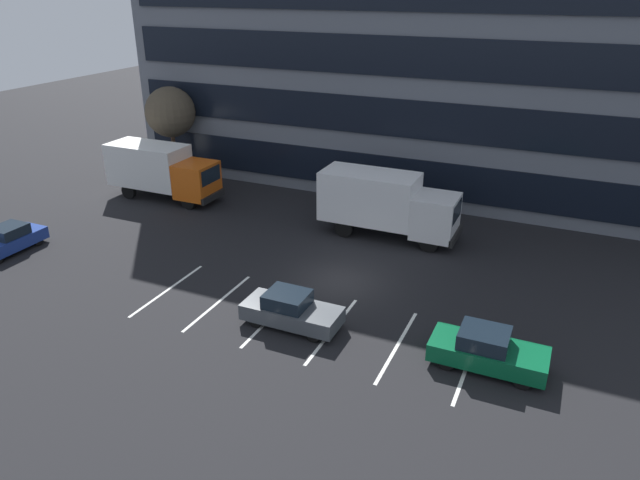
% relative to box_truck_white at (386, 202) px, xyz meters
% --- Properties ---
extents(ground_plane, '(120.00, 120.00, 0.00)m').
position_rel_box_truck_white_xyz_m(ground_plane, '(-0.25, -6.06, -2.02)').
color(ground_plane, black).
extents(office_building, '(40.83, 13.72, 18.00)m').
position_rel_box_truck_white_xyz_m(office_building, '(-0.25, 11.89, 6.98)').
color(office_building, slate).
rests_on(office_building, ground_plane).
extents(lot_markings, '(14.14, 5.40, 0.01)m').
position_rel_box_truck_white_xyz_m(lot_markings, '(-0.25, -10.24, -2.02)').
color(lot_markings, silver).
rests_on(lot_markings, ground_plane).
extents(box_truck_white, '(7.75, 2.57, 3.59)m').
position_rel_box_truck_white_xyz_m(box_truck_white, '(0.00, 0.00, 0.00)').
color(box_truck_white, white).
rests_on(box_truck_white, ground_plane).
extents(box_truck_orange, '(7.59, 2.51, 3.52)m').
position_rel_box_truck_white_xyz_m(box_truck_orange, '(-15.38, -0.02, -0.04)').
color(box_truck_orange, '#D85914').
rests_on(box_truck_orange, ground_plane).
extents(sedan_charcoal, '(4.15, 1.74, 1.49)m').
position_rel_box_truck_white_xyz_m(sedan_charcoal, '(-0.60, -10.56, -1.32)').
color(sedan_charcoal, '#474C51').
rests_on(sedan_charcoal, ground_plane).
extents(sedan_navy, '(1.65, 3.94, 1.41)m').
position_rel_box_truck_white_xyz_m(sedan_navy, '(-17.57, -10.23, -1.36)').
color(sedan_navy, navy).
rests_on(sedan_navy, ground_plane).
extents(sedan_forest, '(4.27, 1.79, 1.53)m').
position_rel_box_truck_white_xyz_m(sedan_forest, '(7.37, -10.18, -1.30)').
color(sedan_forest, '#0C5933').
rests_on(sedan_forest, ground_plane).
extents(bare_tree, '(3.50, 3.50, 6.56)m').
position_rel_box_truck_white_xyz_m(bare_tree, '(-17.25, 3.86, 2.77)').
color(bare_tree, '#473323').
rests_on(bare_tree, ground_plane).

